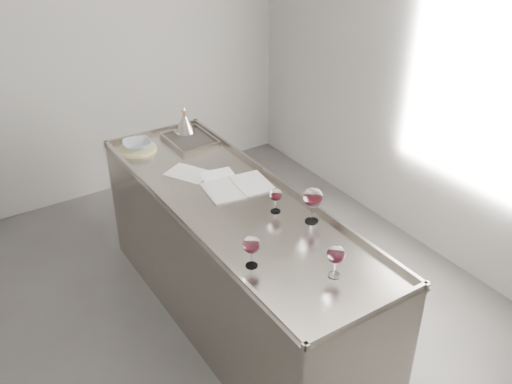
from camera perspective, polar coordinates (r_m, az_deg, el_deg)
room_shell at (r=2.80m, az=-7.95°, el=1.45°), size 4.54×5.04×2.84m
counter at (r=3.73m, az=-2.06°, el=-7.15°), size 0.77×2.42×0.97m
wine_glass_left at (r=2.87m, az=-0.46°, el=-5.35°), size 0.09×0.09×0.18m
wine_glass_middle at (r=2.83m, az=7.99°, el=-6.25°), size 0.09×0.09×0.18m
wine_glass_right at (r=3.21m, az=5.72°, el=-0.60°), size 0.11×0.11×0.22m
wine_glass_small at (r=3.31m, az=2.01°, el=-0.36°), size 0.08×0.08×0.15m
notebook at (r=3.61m, az=-1.85°, el=0.50°), size 0.44×0.34×0.02m
loose_paper_top at (r=3.80m, az=-6.78°, el=1.88°), size 0.30×0.34×0.00m
loose_paper_under at (r=3.69m, az=-3.48°, el=1.19°), size 0.27×0.35×0.00m
trivet at (r=4.16m, az=-11.75°, el=4.23°), size 0.29×0.29×0.02m
ceramic_bowl at (r=4.15m, az=-11.80°, el=4.66°), size 0.24×0.24×0.05m
wine_funnel at (r=4.37m, az=-7.12°, el=6.77°), size 0.15×0.15×0.22m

